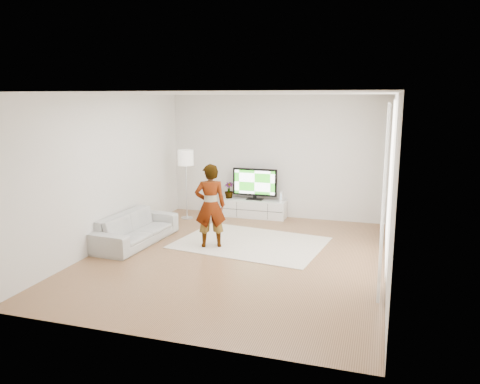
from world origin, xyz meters
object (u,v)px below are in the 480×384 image
(media_console, at_px, (254,208))
(floor_lamp, at_px, (186,161))
(sofa, at_px, (136,228))
(player, at_px, (210,206))
(television, at_px, (255,183))
(rug, at_px, (250,243))

(media_console, relative_size, floor_lamp, 0.93)
(media_console, bearing_deg, floor_lamp, -158.92)
(media_console, xyz_separation_m, sofa, (-1.63, -2.58, 0.08))
(media_console, bearing_deg, player, -94.43)
(television, relative_size, sofa, 0.53)
(media_console, relative_size, television, 1.41)
(rug, bearing_deg, media_console, 103.31)
(television, distance_m, sofa, 3.12)
(floor_lamp, bearing_deg, player, -55.04)
(television, bearing_deg, player, -94.38)
(television, distance_m, floor_lamp, 1.66)
(television, xyz_separation_m, floor_lamp, (-1.46, -0.59, 0.53))
(player, height_order, floor_lamp, floor_lamp)
(media_console, distance_m, television, 0.60)
(sofa, bearing_deg, television, -28.33)
(media_console, height_order, sofa, sofa)
(television, height_order, rug, television)
(television, bearing_deg, floor_lamp, -157.98)
(floor_lamp, bearing_deg, sofa, -94.96)
(player, height_order, sofa, player)
(rug, distance_m, player, 1.11)
(rug, relative_size, sofa, 1.37)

